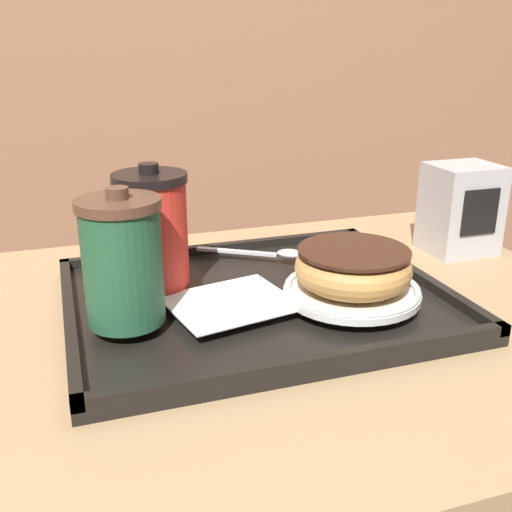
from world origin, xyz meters
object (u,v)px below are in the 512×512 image
object	(u,v)px
coffee_cup_rear	(152,230)
spoon	(274,253)
napkin_dispenser	(461,209)
coffee_cup_front	(123,261)
donut_chocolate_glazed	(353,267)

from	to	relation	value
coffee_cup_rear	spoon	size ratio (longest dim) A/B	1.10
spoon	napkin_dispenser	bearing A→B (deg)	31.64
coffee_cup_front	donut_chocolate_glazed	bearing A→B (deg)	-3.98
coffee_cup_front	spoon	bearing A→B (deg)	32.45
spoon	napkin_dispenser	world-z (taller)	napkin_dispenser
coffee_cup_rear	napkin_dispenser	distance (m)	0.46
donut_chocolate_glazed	napkin_dispenser	size ratio (longest dim) A/B	1.01
donut_chocolate_glazed	napkin_dispenser	xyz separation A→B (m)	(0.25, 0.15, 0.01)
donut_chocolate_glazed	spoon	xyz separation A→B (m)	(-0.04, 0.15, -0.03)
spoon	napkin_dispenser	size ratio (longest dim) A/B	1.02
coffee_cup_rear	napkin_dispenser	bearing A→B (deg)	5.95
coffee_cup_front	coffee_cup_rear	world-z (taller)	coffee_cup_rear
spoon	napkin_dispenser	distance (m)	0.29
napkin_dispenser	spoon	bearing A→B (deg)	179.59
napkin_dispenser	donut_chocolate_glazed	bearing A→B (deg)	-149.21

